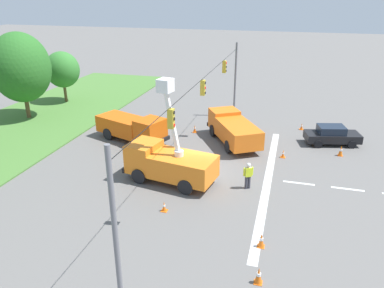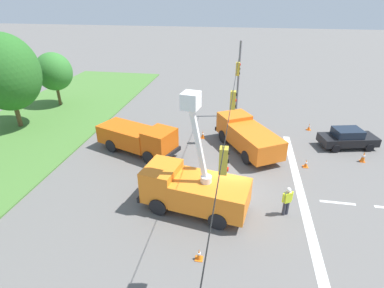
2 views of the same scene
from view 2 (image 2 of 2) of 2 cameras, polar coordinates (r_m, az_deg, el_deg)
The scene contains 16 objects.
ground_plane at distance 18.86m, azimuth 6.71°, elevation -9.00°, with size 200.00×200.00×0.00m, color #605E5B.
lane_markings at distance 19.64m, azimuth 24.53°, elevation -9.97°, with size 17.60×15.25×0.01m.
signal_gantry at distance 16.66m, azimuth 7.52°, elevation 3.44°, with size 26.20×0.33×7.20m.
tree_far_east at distance 30.34m, azimuth -31.90°, elevation 11.47°, with size 5.47×5.50×8.25m.
tree_east_end at distance 35.05m, azimuth -24.83°, elevation 12.39°, with size 3.48×3.78×5.64m.
utility_truck_bucket_lift at distance 16.64m, azimuth 0.17°, elevation -8.26°, with size 3.44×6.29×6.80m.
utility_truck_support_near at distance 22.96m, azimuth -10.16°, elevation 1.19°, with size 4.36×6.73×2.25m.
utility_truck_support_far at distance 23.36m, azimuth 10.46°, elevation 1.65°, with size 6.87×5.44×2.20m.
sedan_black at distance 26.54m, azimuth 27.53°, elevation 1.03°, with size 2.72×4.59×1.56m.
road_worker at distance 17.23m, azimuth 17.66°, elevation -10.05°, with size 0.40×0.58×1.77m.
traffic_cone_foreground_left at distance 28.74m, azimuth 21.40°, elevation 3.04°, with size 0.36×0.36×0.61m.
traffic_cone_foreground_right at distance 26.99m, azimuth -8.54°, elevation 3.13°, with size 0.36×0.36×0.58m.
traffic_cone_mid_right at distance 24.94m, azimuth 29.86°, elevation -2.10°, with size 0.36×0.36×0.82m.
traffic_cone_near_bucket at distance 25.23m, azimuth 2.05°, elevation 1.83°, with size 0.36×0.36×0.67m.
traffic_cone_lane_edge_a at distance 14.60m, azimuth 1.34°, elevation -20.28°, with size 0.36×0.36×0.61m.
traffic_cone_lane_edge_b at distance 22.51m, azimuth 20.88°, elevation -3.47°, with size 0.36×0.36×0.62m.
Camera 2 is at (-15.33, -0.43, 10.98)m, focal length 28.00 mm.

